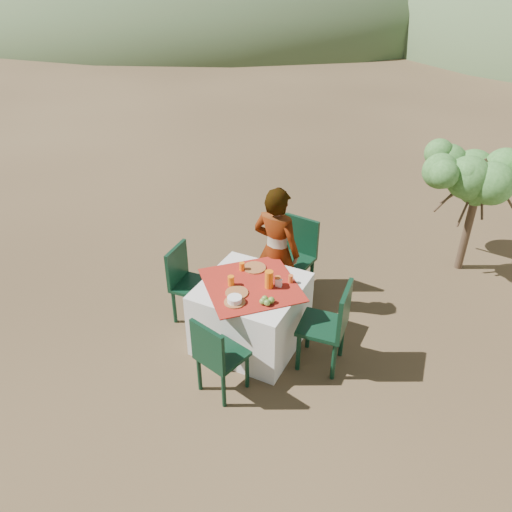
{
  "coord_description": "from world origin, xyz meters",
  "views": [
    {
      "loc": [
        1.45,
        -4.25,
        3.73
      ],
      "look_at": [
        -0.64,
        -0.07,
        0.85
      ],
      "focal_mm": 35.0,
      "sensor_mm": 36.0,
      "label": 1
    }
  ],
  "objects_px": {
    "chair_far": "(296,253)",
    "chair_near": "(217,355)",
    "table": "(251,313)",
    "chair_right": "(331,323)",
    "person": "(276,251)",
    "chair_left": "(187,280)",
    "juice_pitcher": "(269,279)",
    "shrub_tree": "(484,181)"
  },
  "relations": [
    {
      "from": "chair_right",
      "to": "person",
      "type": "bearing_deg",
      "value": -131.53
    },
    {
      "from": "chair_left",
      "to": "person",
      "type": "distance_m",
      "value": 1.07
    },
    {
      "from": "chair_left",
      "to": "shrub_tree",
      "type": "bearing_deg",
      "value": -51.27
    },
    {
      "from": "table",
      "to": "chair_right",
      "type": "relative_size",
      "value": 1.32
    },
    {
      "from": "juice_pitcher",
      "to": "chair_far",
      "type": "bearing_deg",
      "value": 97.24
    },
    {
      "from": "juice_pitcher",
      "to": "person",
      "type": "bearing_deg",
      "value": 108.17
    },
    {
      "from": "chair_left",
      "to": "chair_right",
      "type": "bearing_deg",
      "value": -95.83
    },
    {
      "from": "shrub_tree",
      "to": "chair_near",
      "type": "bearing_deg",
      "value": -118.0
    },
    {
      "from": "chair_near",
      "to": "chair_right",
      "type": "height_order",
      "value": "chair_right"
    },
    {
      "from": "person",
      "to": "juice_pitcher",
      "type": "height_order",
      "value": "person"
    },
    {
      "from": "chair_near",
      "to": "person",
      "type": "bearing_deg",
      "value": -72.69
    },
    {
      "from": "chair_left",
      "to": "chair_right",
      "type": "distance_m",
      "value": 1.74
    },
    {
      "from": "chair_right",
      "to": "shrub_tree",
      "type": "xyz_separation_m",
      "value": [
        1.03,
        2.64,
        0.72
      ]
    },
    {
      "from": "chair_near",
      "to": "chair_right",
      "type": "bearing_deg",
      "value": -119.81
    },
    {
      "from": "chair_left",
      "to": "chair_right",
      "type": "relative_size",
      "value": 0.93
    },
    {
      "from": "chair_right",
      "to": "person",
      "type": "distance_m",
      "value": 1.14
    },
    {
      "from": "chair_right",
      "to": "person",
      "type": "relative_size",
      "value": 0.62
    },
    {
      "from": "table",
      "to": "chair_right",
      "type": "distance_m",
      "value": 0.9
    },
    {
      "from": "person",
      "to": "chair_near",
      "type": "bearing_deg",
      "value": 97.3
    },
    {
      "from": "table",
      "to": "chair_left",
      "type": "distance_m",
      "value": 0.88
    },
    {
      "from": "chair_far",
      "to": "table",
      "type": "bearing_deg",
      "value": -85.9
    },
    {
      "from": "chair_left",
      "to": "person",
      "type": "bearing_deg",
      "value": -58.43
    },
    {
      "from": "chair_left",
      "to": "shrub_tree",
      "type": "xyz_separation_m",
      "value": [
        2.77,
        2.59,
        0.75
      ]
    },
    {
      "from": "table",
      "to": "chair_right",
      "type": "bearing_deg",
      "value": 1.58
    },
    {
      "from": "chair_far",
      "to": "chair_left",
      "type": "xyz_separation_m",
      "value": [
        -0.92,
        -1.03,
        -0.04
      ]
    },
    {
      "from": "chair_near",
      "to": "chair_left",
      "type": "distance_m",
      "value": 1.28
    },
    {
      "from": "chair_left",
      "to": "shrub_tree",
      "type": "relative_size",
      "value": 0.57
    },
    {
      "from": "chair_near",
      "to": "shrub_tree",
      "type": "relative_size",
      "value": 0.55
    },
    {
      "from": "chair_far",
      "to": "shrub_tree",
      "type": "bearing_deg",
      "value": 46.69
    },
    {
      "from": "table",
      "to": "chair_left",
      "type": "height_order",
      "value": "chair_left"
    },
    {
      "from": "chair_near",
      "to": "shrub_tree",
      "type": "distance_m",
      "value": 4.02
    },
    {
      "from": "chair_far",
      "to": "chair_near",
      "type": "bearing_deg",
      "value": -83.12
    },
    {
      "from": "shrub_tree",
      "to": "juice_pitcher",
      "type": "relative_size",
      "value": 8.26
    },
    {
      "from": "chair_right",
      "to": "person",
      "type": "xyz_separation_m",
      "value": [
        -0.9,
        0.65,
        0.24
      ]
    },
    {
      "from": "chair_left",
      "to": "chair_right",
      "type": "height_order",
      "value": "chair_right"
    },
    {
      "from": "chair_left",
      "to": "person",
      "type": "relative_size",
      "value": 0.58
    },
    {
      "from": "chair_far",
      "to": "juice_pitcher",
      "type": "bearing_deg",
      "value": -76.02
    },
    {
      "from": "person",
      "to": "chair_far",
      "type": "bearing_deg",
      "value": -95.72
    },
    {
      "from": "chair_right",
      "to": "chair_left",
      "type": "bearing_deg",
      "value": -97.14
    },
    {
      "from": "table",
      "to": "person",
      "type": "distance_m",
      "value": 0.79
    },
    {
      "from": "person",
      "to": "juice_pitcher",
      "type": "relative_size",
      "value": 8.16
    },
    {
      "from": "chair_right",
      "to": "shrub_tree",
      "type": "bearing_deg",
      "value": 153.04
    }
  ]
}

